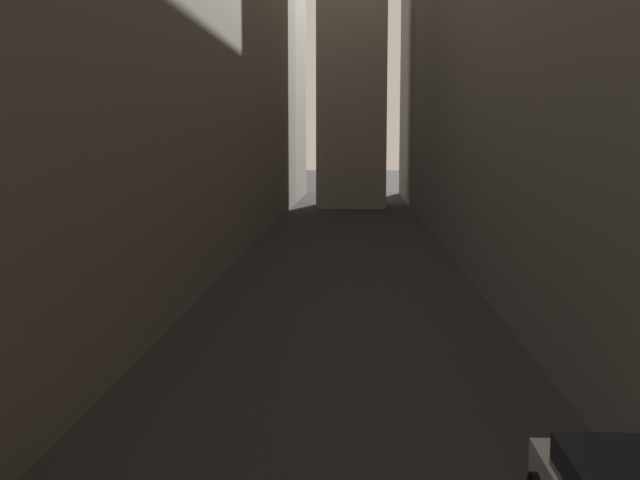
# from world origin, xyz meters

# --- Properties ---
(ground_plane) EXTENTS (264.00, 264.00, 0.00)m
(ground_plane) POSITION_xyz_m (0.00, 48.00, 0.00)
(ground_plane) COLOR #232326
(building_block_left) EXTENTS (14.34, 108.00, 25.01)m
(building_block_left) POSITION_xyz_m (-12.67, 50.00, 12.51)
(building_block_left) COLOR gray
(building_block_left) RESTS_ON ground
(building_block_right) EXTENTS (11.31, 108.00, 23.90)m
(building_block_right) POSITION_xyz_m (11.16, 50.00, 11.95)
(building_block_right) COLOR slate
(building_block_right) RESTS_ON ground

